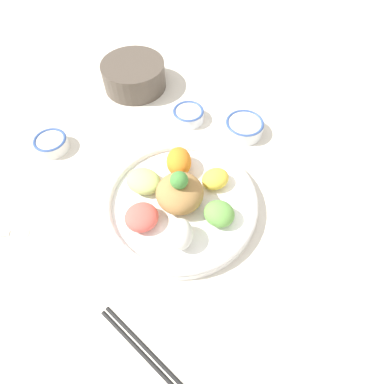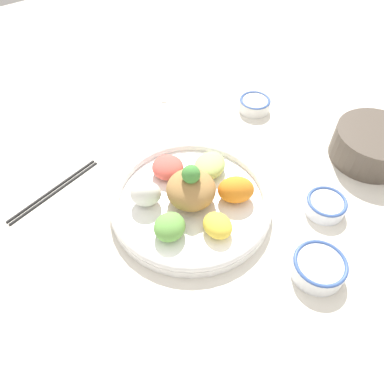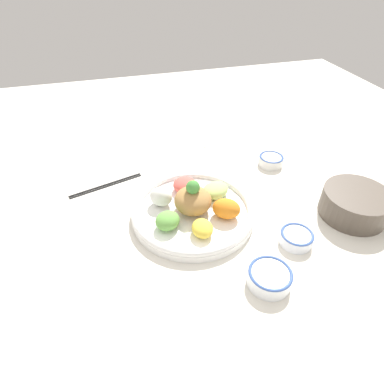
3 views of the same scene
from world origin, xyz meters
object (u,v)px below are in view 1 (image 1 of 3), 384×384
Objects in this scene: sauce_bowl_red at (51,143)px; serving_spoon_main at (8,233)px; salad_platter at (180,200)px; rice_bowl_blue at (244,127)px; sauce_bowl_dark at (188,114)px; chopsticks_pair_near at (149,356)px; side_serving_bowl at (134,74)px.

serving_spoon_main is at bearing 47.96° from sauce_bowl_red.
rice_bowl_blue is (-0.26, -0.10, -0.01)m from salad_platter.
sauce_bowl_dark reaches higher than serving_spoon_main.
salad_platter is 0.37m from serving_spoon_main.
sauce_bowl_red is (0.17, -0.32, -0.01)m from salad_platter.
sauce_bowl_red is 0.83× the size of rice_bowl_blue.
sauce_bowl_dark is at bearing -139.55° from serving_spoon_main.
sauce_bowl_dark is at bearing -52.41° from rice_bowl_blue.
rice_bowl_blue is (-0.43, 0.22, 0.00)m from sauce_bowl_red.
chopsticks_pair_near is 1.89× the size of serving_spoon_main.
sauce_bowl_red is 0.98× the size of sauce_bowl_dark.
salad_platter is 0.30m from chopsticks_pair_near.
rice_bowl_blue is 0.57m from chopsticks_pair_near.
side_serving_bowl is at bearing -65.81° from rice_bowl_blue.
sauce_bowl_dark is 0.21m from side_serving_bowl.
sauce_bowl_red is at bearing -61.60° from salad_platter.
rice_bowl_blue is 0.82× the size of serving_spoon_main.
salad_platter is 0.28m from sauce_bowl_dark.
rice_bowl_blue is 0.43× the size of chopsticks_pair_near.
serving_spoon_main is (0.45, 0.29, -0.04)m from side_serving_bowl.
sauce_bowl_dark is at bearing 163.60° from sauce_bowl_red.
sauce_bowl_red is 0.68× the size of serving_spoon_main.
rice_bowl_blue is 0.15m from sauce_bowl_dark.
sauce_bowl_red is 0.25m from serving_spoon_main.
sauce_bowl_dark is 0.58m from chopsticks_pair_near.
rice_bowl_blue is at bearing 114.19° from side_serving_bowl.
side_serving_bowl is (0.05, -0.20, 0.02)m from sauce_bowl_dark.
rice_bowl_blue is 1.18× the size of sauce_bowl_dark.
sauce_bowl_red is at bearing -16.40° from sauce_bowl_dark.
sauce_bowl_red is 0.55m from chopsticks_pair_near.
sauce_bowl_red reaches higher than chopsticks_pair_near.
serving_spoon_main is at bearing 4.79° from chopsticks_pair_near.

